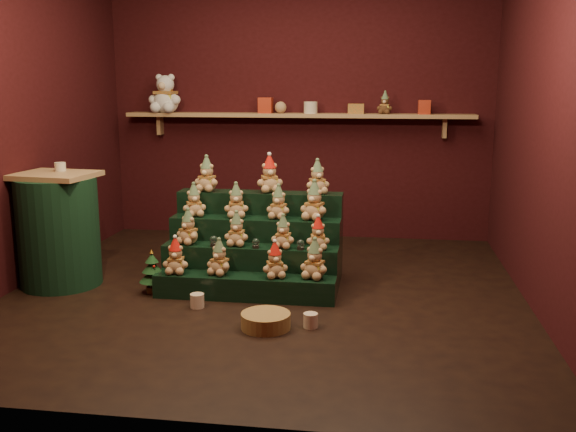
% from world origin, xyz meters
% --- Properties ---
extents(ground, '(4.00, 4.00, 0.00)m').
position_xyz_m(ground, '(0.00, 0.00, 0.00)').
color(ground, black).
rests_on(ground, ground).
extents(back_wall, '(4.00, 0.10, 2.80)m').
position_xyz_m(back_wall, '(0.00, 2.05, 1.40)').
color(back_wall, black).
rests_on(back_wall, ground).
extents(front_wall, '(4.00, 0.10, 2.80)m').
position_xyz_m(front_wall, '(0.00, -2.05, 1.40)').
color(front_wall, black).
rests_on(front_wall, ground).
extents(left_wall, '(0.10, 4.00, 2.80)m').
position_xyz_m(left_wall, '(-2.05, 0.00, 1.40)').
color(left_wall, black).
rests_on(left_wall, ground).
extents(right_wall, '(0.10, 4.00, 2.80)m').
position_xyz_m(right_wall, '(2.05, 0.00, 1.40)').
color(right_wall, black).
rests_on(right_wall, ground).
extents(back_shelf, '(3.60, 0.26, 0.24)m').
position_xyz_m(back_shelf, '(0.00, 1.87, 1.29)').
color(back_shelf, '#A27C51').
rests_on(back_shelf, ground).
extents(riser_tier_front, '(1.40, 0.22, 0.18)m').
position_xyz_m(riser_tier_front, '(-0.13, -0.16, 0.09)').
color(riser_tier_front, black).
rests_on(riser_tier_front, ground).
extents(riser_tier_midfront, '(1.40, 0.22, 0.36)m').
position_xyz_m(riser_tier_midfront, '(-0.13, 0.06, 0.18)').
color(riser_tier_midfront, black).
rests_on(riser_tier_midfront, ground).
extents(riser_tier_midback, '(1.40, 0.22, 0.54)m').
position_xyz_m(riser_tier_midback, '(-0.13, 0.28, 0.27)').
color(riser_tier_midback, black).
rests_on(riser_tier_midback, ground).
extents(riser_tier_back, '(1.40, 0.22, 0.72)m').
position_xyz_m(riser_tier_back, '(-0.13, 0.50, 0.36)').
color(riser_tier_back, black).
rests_on(riser_tier_back, ground).
extents(teddy_0, '(0.21, 0.19, 0.28)m').
position_xyz_m(teddy_0, '(-0.67, -0.17, 0.32)').
color(teddy_0, tan).
rests_on(teddy_0, riser_tier_front).
extents(teddy_1, '(0.24, 0.23, 0.27)m').
position_xyz_m(teddy_1, '(-0.33, -0.14, 0.32)').
color(teddy_1, tan).
rests_on(teddy_1, riser_tier_front).
extents(teddy_2, '(0.24, 0.23, 0.27)m').
position_xyz_m(teddy_2, '(0.11, -0.16, 0.31)').
color(teddy_2, tan).
rests_on(teddy_2, riser_tier_front).
extents(teddy_3, '(0.26, 0.25, 0.30)m').
position_xyz_m(teddy_3, '(0.41, -0.14, 0.33)').
color(teddy_3, tan).
rests_on(teddy_3, riser_tier_front).
extents(teddy_4, '(0.25, 0.24, 0.28)m').
position_xyz_m(teddy_4, '(-0.63, 0.06, 0.50)').
color(teddy_4, tan).
rests_on(teddy_4, riser_tier_midfront).
extents(teddy_5, '(0.19, 0.18, 0.27)m').
position_xyz_m(teddy_5, '(-0.24, 0.07, 0.49)').
color(teddy_5, tan).
rests_on(teddy_5, riser_tier_midfront).
extents(teddy_6, '(0.20, 0.19, 0.26)m').
position_xyz_m(teddy_6, '(0.14, 0.05, 0.49)').
color(teddy_6, tan).
rests_on(teddy_6, riser_tier_midfront).
extents(teddy_7, '(0.21, 0.19, 0.25)m').
position_xyz_m(teddy_7, '(0.41, 0.04, 0.49)').
color(teddy_7, tan).
rests_on(teddy_7, riser_tier_midfront).
extents(teddy_8, '(0.25, 0.24, 0.27)m').
position_xyz_m(teddy_8, '(-0.65, 0.29, 0.68)').
color(teddy_8, tan).
rests_on(teddy_8, riser_tier_midback).
extents(teddy_9, '(0.23, 0.21, 0.28)m').
position_xyz_m(teddy_9, '(-0.29, 0.30, 0.68)').
color(teddy_9, tan).
rests_on(teddy_9, riser_tier_midback).
extents(teddy_10, '(0.22, 0.21, 0.27)m').
position_xyz_m(teddy_10, '(0.06, 0.30, 0.68)').
color(teddy_10, tan).
rests_on(teddy_10, riser_tier_midback).
extents(teddy_11, '(0.27, 0.26, 0.31)m').
position_xyz_m(teddy_11, '(0.35, 0.29, 0.70)').
color(teddy_11, tan).
rests_on(teddy_11, riser_tier_midback).
extents(teddy_12, '(0.24, 0.22, 0.29)m').
position_xyz_m(teddy_12, '(-0.59, 0.48, 0.87)').
color(teddy_12, tan).
rests_on(teddy_12, riser_tier_back).
extents(teddy_13, '(0.27, 0.26, 0.31)m').
position_xyz_m(teddy_13, '(-0.05, 0.52, 0.87)').
color(teddy_13, tan).
rests_on(teddy_13, riser_tier_back).
extents(teddy_14, '(0.26, 0.25, 0.28)m').
position_xyz_m(teddy_14, '(0.36, 0.50, 0.86)').
color(teddy_14, tan).
rests_on(teddy_14, riser_tier_back).
extents(snow_globe_a, '(0.07, 0.07, 0.09)m').
position_xyz_m(snow_globe_a, '(-0.41, 0.00, 0.40)').
color(snow_globe_a, black).
rests_on(snow_globe_a, riser_tier_midfront).
extents(snow_globe_b, '(0.06, 0.06, 0.08)m').
position_xyz_m(snow_globe_b, '(-0.07, 0.00, 0.40)').
color(snow_globe_b, black).
rests_on(snow_globe_b, riser_tier_midfront).
extents(snow_globe_c, '(0.06, 0.06, 0.08)m').
position_xyz_m(snow_globe_c, '(0.28, 0.00, 0.40)').
color(snow_globe_c, black).
rests_on(snow_globe_c, riser_tier_midfront).
extents(side_table, '(0.66, 0.64, 0.92)m').
position_xyz_m(side_table, '(-1.69, -0.03, 0.46)').
color(side_table, '#A27C51').
rests_on(side_table, ground).
extents(table_ornament, '(0.09, 0.09, 0.07)m').
position_xyz_m(table_ornament, '(-1.69, 0.07, 0.96)').
color(table_ornament, beige).
rests_on(table_ornament, side_table).
extents(mini_christmas_tree, '(0.21, 0.21, 0.35)m').
position_xyz_m(mini_christmas_tree, '(-0.87, -0.13, 0.17)').
color(mini_christmas_tree, '#4A351A').
rests_on(mini_christmas_tree, ground).
extents(mug_left, '(0.10, 0.10, 0.10)m').
position_xyz_m(mug_left, '(-0.43, -0.41, 0.05)').
color(mug_left, beige).
rests_on(mug_left, ground).
extents(mug_right, '(0.10, 0.10, 0.10)m').
position_xyz_m(mug_right, '(0.44, -0.68, 0.05)').
color(mug_right, beige).
rests_on(mug_right, ground).
extents(wicker_basket, '(0.41, 0.41, 0.10)m').
position_xyz_m(wicker_basket, '(0.14, -0.74, 0.05)').
color(wicker_basket, '#A07740').
rests_on(wicker_basket, ground).
extents(white_bear, '(0.39, 0.36, 0.50)m').
position_xyz_m(white_bear, '(-1.39, 1.84, 1.57)').
color(white_bear, white).
rests_on(white_bear, back_shelf).
extents(brown_bear, '(0.18, 0.16, 0.22)m').
position_xyz_m(brown_bear, '(0.90, 1.84, 1.43)').
color(brown_bear, '#4E2E1A').
rests_on(brown_bear, back_shelf).
extents(gift_tin_red_a, '(0.14, 0.14, 0.16)m').
position_xyz_m(gift_tin_red_a, '(-0.32, 1.85, 1.40)').
color(gift_tin_red_a, '#B1331B').
rests_on(gift_tin_red_a, back_shelf).
extents(gift_tin_cream, '(0.14, 0.14, 0.12)m').
position_xyz_m(gift_tin_cream, '(0.14, 1.85, 1.38)').
color(gift_tin_cream, beige).
rests_on(gift_tin_cream, back_shelf).
extents(gift_tin_red_b, '(0.12, 0.12, 0.14)m').
position_xyz_m(gift_tin_red_b, '(1.29, 1.85, 1.39)').
color(gift_tin_red_b, '#B1331B').
rests_on(gift_tin_red_b, back_shelf).
extents(shelf_plush_ball, '(0.12, 0.12, 0.12)m').
position_xyz_m(shelf_plush_ball, '(-0.17, 1.85, 1.38)').
color(shelf_plush_ball, tan).
rests_on(shelf_plush_ball, back_shelf).
extents(scarf_gift_box, '(0.16, 0.10, 0.10)m').
position_xyz_m(scarf_gift_box, '(0.61, 1.85, 1.37)').
color(scarf_gift_box, '#D85F1E').
rests_on(scarf_gift_box, back_shelf).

